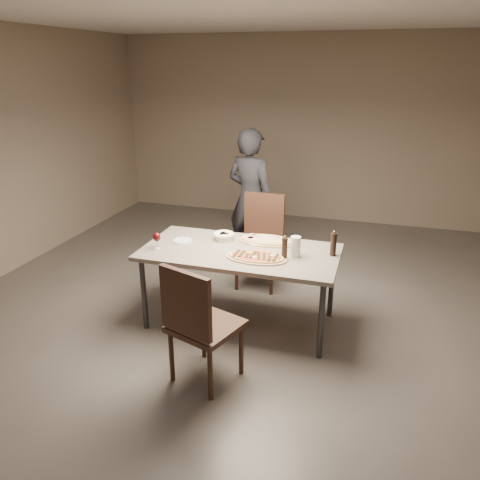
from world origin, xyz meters
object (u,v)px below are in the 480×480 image
(dining_table, at_px, (240,256))
(carafe, at_px, (295,247))
(chair_far, at_px, (261,235))
(zucchini_pizza, at_px, (256,257))
(pepper_mill_left, at_px, (285,248))
(ham_pizza, at_px, (267,240))
(chair_near, at_px, (197,320))
(bread_basket, at_px, (224,236))
(diner, at_px, (251,199))

(dining_table, relative_size, carafe, 9.63)
(chair_far, bearing_deg, zucchini_pizza, 102.33)
(pepper_mill_left, height_order, chair_far, chair_far)
(ham_pizza, distance_m, chair_near, 1.30)
(bread_basket, distance_m, diner, 1.17)
(pepper_mill_left, distance_m, carafe, 0.12)
(chair_near, bearing_deg, carafe, 80.06)
(chair_near, bearing_deg, diner, 115.17)
(chair_near, xyz_separation_m, chair_far, (-0.01, 1.93, 0.00))
(ham_pizza, xyz_separation_m, chair_far, (-0.23, 0.66, -0.20))
(chair_far, bearing_deg, carafe, 120.69)
(carafe, bearing_deg, diner, 120.20)
(ham_pizza, relative_size, diner, 0.33)
(carafe, distance_m, chair_far, 1.13)
(ham_pizza, height_order, bread_basket, bread_basket)
(diner, bearing_deg, zucchini_pizza, 125.80)
(zucchini_pizza, bearing_deg, pepper_mill_left, 18.49)
(zucchini_pizza, relative_size, ham_pizza, 0.99)
(pepper_mill_left, bearing_deg, chair_far, 114.74)
(dining_table, distance_m, pepper_mill_left, 0.47)
(dining_table, bearing_deg, bread_basket, 137.11)
(chair_far, bearing_deg, chair_near, 90.53)
(dining_table, distance_m, zucchini_pizza, 0.26)
(bread_basket, xyz_separation_m, chair_near, (0.20, -1.20, -0.23))
(dining_table, xyz_separation_m, pepper_mill_left, (0.43, -0.08, 0.16))
(dining_table, xyz_separation_m, carafe, (0.51, 0.00, 0.15))
(dining_table, relative_size, pepper_mill_left, 8.20)
(zucchini_pizza, relative_size, carafe, 2.96)
(ham_pizza, distance_m, diner, 1.20)
(chair_near, bearing_deg, pepper_mill_left, 81.77)
(pepper_mill_left, height_order, diner, diner)
(bread_basket, bearing_deg, ham_pizza, 8.87)
(dining_table, height_order, chair_near, chair_near)
(ham_pizza, bearing_deg, chair_near, -89.40)
(diner, bearing_deg, chair_far, 137.92)
(ham_pizza, relative_size, carafe, 3.00)
(zucchini_pizza, relative_size, chair_far, 0.55)
(bread_basket, bearing_deg, carafe, -16.09)
(zucchini_pizza, bearing_deg, chair_far, 104.64)
(bread_basket, bearing_deg, chair_far, 75.22)
(dining_table, height_order, pepper_mill_left, pepper_mill_left)
(bread_basket, distance_m, chair_near, 1.24)
(dining_table, xyz_separation_m, zucchini_pizza, (0.19, -0.15, 0.07))
(zucchini_pizza, bearing_deg, chair_near, -102.49)
(dining_table, height_order, carafe, carafe)
(zucchini_pizza, bearing_deg, carafe, 28.03)
(pepper_mill_left, bearing_deg, dining_table, 169.06)
(chair_near, bearing_deg, chair_far, 109.17)
(dining_table, height_order, bread_basket, bread_basket)
(chair_far, bearing_deg, bread_basket, 75.47)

